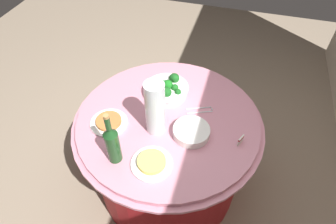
{
  "coord_description": "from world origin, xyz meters",
  "views": [
    {
      "loc": [
        1.1,
        0.32,
        2.01
      ],
      "look_at": [
        0.0,
        0.0,
        0.79
      ],
      "focal_mm": 30.32,
      "sensor_mm": 36.0,
      "label": 1
    }
  ],
  "objects_px": {
    "plate_stack": "(191,132)",
    "label_placard_front": "(241,140)",
    "wine_bottle": "(112,143)",
    "food_plate_peanuts": "(109,122)",
    "serving_tongs": "(200,110)",
    "food_plate_noodles": "(152,163)",
    "decorative_fruit_vase": "(155,111)",
    "broccoli_bowl": "(167,89)"
  },
  "relations": [
    {
      "from": "decorative_fruit_vase",
      "to": "food_plate_noodles",
      "type": "relative_size",
      "value": 1.55
    },
    {
      "from": "serving_tongs",
      "to": "food_plate_noodles",
      "type": "xyz_separation_m",
      "value": [
        0.45,
        -0.17,
        0.01
      ]
    },
    {
      "from": "plate_stack",
      "to": "food_plate_peanuts",
      "type": "distance_m",
      "value": 0.49
    },
    {
      "from": "serving_tongs",
      "to": "plate_stack",
      "type": "bearing_deg",
      "value": -3.49
    },
    {
      "from": "label_placard_front",
      "to": "wine_bottle",
      "type": "bearing_deg",
      "value": -65.74
    },
    {
      "from": "serving_tongs",
      "to": "food_plate_peanuts",
      "type": "relative_size",
      "value": 0.75
    },
    {
      "from": "food_plate_peanuts",
      "to": "food_plate_noodles",
      "type": "bearing_deg",
      "value": 59.07
    },
    {
      "from": "serving_tongs",
      "to": "wine_bottle",
      "type": "bearing_deg",
      "value": -37.76
    },
    {
      "from": "label_placard_front",
      "to": "plate_stack",
      "type": "bearing_deg",
      "value": -87.08
    },
    {
      "from": "plate_stack",
      "to": "serving_tongs",
      "type": "height_order",
      "value": "plate_stack"
    },
    {
      "from": "decorative_fruit_vase",
      "to": "label_placard_front",
      "type": "height_order",
      "value": "decorative_fruit_vase"
    },
    {
      "from": "food_plate_peanuts",
      "to": "label_placard_front",
      "type": "distance_m",
      "value": 0.76
    },
    {
      "from": "food_plate_noodles",
      "to": "food_plate_peanuts",
      "type": "relative_size",
      "value": 1.0
    },
    {
      "from": "serving_tongs",
      "to": "label_placard_front",
      "type": "bearing_deg",
      "value": 54.54
    },
    {
      "from": "wine_bottle",
      "to": "food_plate_peanuts",
      "type": "bearing_deg",
      "value": -147.82
    },
    {
      "from": "plate_stack",
      "to": "label_placard_front",
      "type": "relative_size",
      "value": 3.82
    },
    {
      "from": "serving_tongs",
      "to": "label_placard_front",
      "type": "height_order",
      "value": "label_placard_front"
    },
    {
      "from": "broccoli_bowl",
      "to": "food_plate_noodles",
      "type": "height_order",
      "value": "broccoli_bowl"
    },
    {
      "from": "label_placard_front",
      "to": "food_plate_noodles",
      "type": "bearing_deg",
      "value": -58.2
    },
    {
      "from": "plate_stack",
      "to": "wine_bottle",
      "type": "distance_m",
      "value": 0.45
    },
    {
      "from": "broccoli_bowl",
      "to": "serving_tongs",
      "type": "relative_size",
      "value": 1.7
    },
    {
      "from": "wine_bottle",
      "to": "food_plate_noodles",
      "type": "height_order",
      "value": "wine_bottle"
    },
    {
      "from": "food_plate_noodles",
      "to": "label_placard_front",
      "type": "distance_m",
      "value": 0.5
    },
    {
      "from": "broccoli_bowl",
      "to": "wine_bottle",
      "type": "distance_m",
      "value": 0.57
    },
    {
      "from": "plate_stack",
      "to": "decorative_fruit_vase",
      "type": "bearing_deg",
      "value": -86.4
    },
    {
      "from": "plate_stack",
      "to": "serving_tongs",
      "type": "relative_size",
      "value": 1.28
    },
    {
      "from": "decorative_fruit_vase",
      "to": "serving_tongs",
      "type": "bearing_deg",
      "value": 134.29
    },
    {
      "from": "broccoli_bowl",
      "to": "decorative_fruit_vase",
      "type": "bearing_deg",
      "value": 3.7
    },
    {
      "from": "serving_tongs",
      "to": "food_plate_peanuts",
      "type": "xyz_separation_m",
      "value": [
        0.25,
        -0.5,
        0.01
      ]
    },
    {
      "from": "plate_stack",
      "to": "broccoli_bowl",
      "type": "bearing_deg",
      "value": -141.72
    },
    {
      "from": "food_plate_peanuts",
      "to": "wine_bottle",
      "type": "bearing_deg",
      "value": 32.18
    },
    {
      "from": "decorative_fruit_vase",
      "to": "wine_bottle",
      "type": "bearing_deg",
      "value": -29.43
    },
    {
      "from": "decorative_fruit_vase",
      "to": "food_plate_noodles",
      "type": "bearing_deg",
      "value": 12.58
    },
    {
      "from": "decorative_fruit_vase",
      "to": "food_plate_peanuts",
      "type": "xyz_separation_m",
      "value": [
        0.04,
        -0.28,
        -0.14
      ]
    },
    {
      "from": "wine_bottle",
      "to": "serving_tongs",
      "type": "relative_size",
      "value": 2.04
    },
    {
      "from": "wine_bottle",
      "to": "label_placard_front",
      "type": "relative_size",
      "value": 6.11
    },
    {
      "from": "decorative_fruit_vase",
      "to": "serving_tongs",
      "type": "xyz_separation_m",
      "value": [
        -0.21,
        0.22,
        -0.14
      ]
    },
    {
      "from": "wine_bottle",
      "to": "label_placard_front",
      "type": "distance_m",
      "value": 0.69
    },
    {
      "from": "decorative_fruit_vase",
      "to": "food_plate_peanuts",
      "type": "height_order",
      "value": "decorative_fruit_vase"
    },
    {
      "from": "plate_stack",
      "to": "label_placard_front",
      "type": "xyz_separation_m",
      "value": [
        -0.01,
        0.27,
        0.01
      ]
    },
    {
      "from": "broccoli_bowl",
      "to": "decorative_fruit_vase",
      "type": "relative_size",
      "value": 0.82
    },
    {
      "from": "serving_tongs",
      "to": "food_plate_noodles",
      "type": "relative_size",
      "value": 0.75
    }
  ]
}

